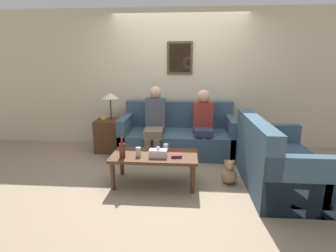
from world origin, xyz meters
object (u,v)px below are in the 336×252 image
(couch_side, at_px, (278,164))
(person_left, at_px, (155,120))
(couch_main, at_px, (178,136))
(drinking_glass, at_px, (166,147))
(wine_bottle, at_px, (122,150))
(coffee_table, at_px, (154,158))
(teddy_bear, at_px, (229,173))
(person_right, at_px, (203,121))

(couch_side, distance_m, person_left, 2.09)
(couch_main, height_order, drinking_glass, couch_main)
(wine_bottle, bearing_deg, person_left, 77.69)
(person_left, bearing_deg, couch_side, -30.70)
(couch_main, height_order, wine_bottle, couch_main)
(wine_bottle, bearing_deg, couch_side, 5.31)
(coffee_table, distance_m, drinking_glass, 0.25)
(wine_bottle, height_order, person_left, person_left)
(couch_side, xyz_separation_m, wine_bottle, (-2.04, -0.19, 0.21))
(teddy_bear, bearing_deg, couch_main, 120.87)
(person_left, xyz_separation_m, teddy_bear, (1.15, -1.02, -0.50))
(couch_side, xyz_separation_m, drinking_glass, (-1.50, 0.13, 0.16))
(couch_main, xyz_separation_m, teddy_bear, (0.74, -1.25, -0.16))
(couch_main, xyz_separation_m, couch_side, (1.37, -1.27, 0.00))
(couch_side, bearing_deg, person_right, 40.27)
(person_left, xyz_separation_m, person_right, (0.83, 0.05, -0.01))
(couch_main, relative_size, coffee_table, 1.75)
(wine_bottle, xyz_separation_m, teddy_bear, (1.42, 0.22, -0.37))
(person_left, height_order, person_right, person_left)
(couch_side, bearing_deg, couch_main, 47.11)
(coffee_table, relative_size, person_right, 0.99)
(person_left, distance_m, teddy_bear, 1.62)
(person_left, bearing_deg, couch_main, 28.87)
(coffee_table, bearing_deg, drinking_glass, 52.07)
(couch_side, bearing_deg, teddy_bear, 87.61)
(couch_side, height_order, drinking_glass, couch_side)
(wine_bottle, distance_m, person_right, 1.71)
(drinking_glass, bearing_deg, coffee_table, -127.93)
(couch_main, distance_m, couch_side, 1.87)
(drinking_glass, relative_size, person_right, 0.08)
(couch_main, distance_m, person_right, 0.57)
(drinking_glass, height_order, teddy_bear, drinking_glass)
(coffee_table, xyz_separation_m, person_left, (-0.13, 1.10, 0.29))
(drinking_glass, distance_m, person_left, 0.97)
(person_right, distance_m, teddy_bear, 1.22)
(couch_side, height_order, coffee_table, couch_side)
(drinking_glass, bearing_deg, wine_bottle, -149.15)
(coffee_table, height_order, teddy_bear, coffee_table)
(couch_side, height_order, teddy_bear, couch_side)
(coffee_table, relative_size, teddy_bear, 3.41)
(couch_side, height_order, person_left, person_left)
(couch_main, height_order, person_left, person_left)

